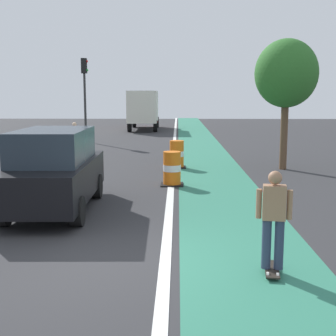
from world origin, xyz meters
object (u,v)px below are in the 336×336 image
parked_suv_nearest (54,170)px  traffic_barrel_mid (177,155)px  traffic_barrel_front (172,169)px  street_tree_sidewalk (286,74)px  traffic_light_corner (85,85)px  delivery_truck_down_block (144,108)px  pedestrian_crossing (75,138)px  skateboarder_on_lane (274,219)px

parked_suv_nearest → traffic_barrel_mid: (3.04, 7.03, -0.50)m
traffic_barrel_front → street_tree_sidewalk: 6.31m
traffic_barrel_front → traffic_light_corner: traffic_light_corner is taller
delivery_truck_down_block → traffic_light_corner: (-2.84, -10.49, 1.65)m
traffic_barrel_mid → street_tree_sidewalk: bearing=-3.8°
delivery_truck_down_block → pedestrian_crossing: delivery_truck_down_block is taller
pedestrian_crossing → skateboarder_on_lane: bearing=-66.2°
skateboarder_on_lane → traffic_barrel_mid: bearing=98.1°
delivery_truck_down_block → pedestrian_crossing: (-2.06, -17.10, -0.98)m
skateboarder_on_lane → traffic_light_corner: bearing=108.8°
traffic_barrel_front → pedestrian_crossing: bearing=123.2°
skateboarder_on_lane → pedestrian_crossing: (-6.46, 14.68, -0.05)m
traffic_barrel_mid → traffic_light_corner: traffic_light_corner is taller
delivery_truck_down_block → traffic_barrel_mid: bearing=-82.2°
traffic_barrel_front → traffic_barrel_mid: bearing=87.8°
traffic_barrel_front → parked_suv_nearest: bearing=-130.6°
traffic_barrel_front → traffic_light_corner: bearing=111.7°
delivery_truck_down_block → pedestrian_crossing: size_ratio=4.74×
skateboarder_on_lane → parked_suv_nearest: 6.15m
traffic_barrel_mid → pedestrian_crossing: bearing=143.6°
traffic_barrel_mid → skateboarder_on_lane: bearing=-81.9°
parked_suv_nearest → traffic_light_corner: 17.60m
traffic_barrel_mid → street_tree_sidewalk: size_ratio=0.22×
traffic_light_corner → street_tree_sidewalk: (9.83, -10.48, 0.17)m
pedestrian_crossing → traffic_barrel_mid: bearing=-36.4°
traffic_barrel_front → delivery_truck_down_block: delivery_truck_down_block is taller
delivery_truck_down_block → skateboarder_on_lane: bearing=-82.1°
skateboarder_on_lane → traffic_barrel_front: 7.64m
pedestrian_crossing → traffic_light_corner: bearing=96.8°
traffic_light_corner → pedestrian_crossing: (0.78, -6.61, -2.64)m
skateboarder_on_lane → traffic_barrel_front: bearing=103.1°
delivery_truck_down_block → pedestrian_crossing: bearing=-96.9°
street_tree_sidewalk → pedestrian_crossing: bearing=156.8°
parked_suv_nearest → street_tree_sidewalk: bearing=43.1°
delivery_truck_down_block → street_tree_sidewalk: 22.18m
skateboarder_on_lane → traffic_barrel_front: (-1.72, 7.43, -0.38)m
pedestrian_crossing → street_tree_sidewalk: size_ratio=0.32×
skateboarder_on_lane → street_tree_sidewalk: size_ratio=0.34×
parked_suv_nearest → traffic_barrel_mid: parked_suv_nearest is taller
traffic_barrel_front → pedestrian_crossing: size_ratio=0.68×
skateboarder_on_lane → pedestrian_crossing: skateboarder_on_lane is taller
parked_suv_nearest → street_tree_sidewalk: (7.21, 6.75, 2.63)m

